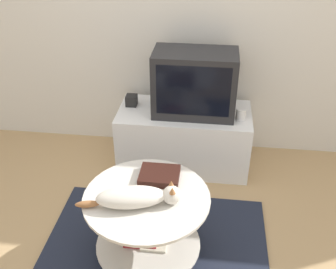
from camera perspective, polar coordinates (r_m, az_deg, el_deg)
ground_plane at (r=2.70m, az=-1.91°, el=-16.70°), size 12.00×12.00×0.00m
wall_back at (r=3.24m, az=1.53°, el=18.95°), size 8.00×0.05×2.60m
rug at (r=2.69m, az=-1.91°, el=-16.56°), size 1.47×1.13×0.02m
tv_stand at (r=3.31m, az=2.32°, el=-0.46°), size 1.08×0.52×0.50m
tv at (r=3.07m, az=3.87°, el=7.43°), size 0.64×0.36×0.51m
speaker at (r=3.27m, az=-5.32°, el=4.96°), size 0.09×0.09×0.09m
mug at (r=3.10m, az=10.53°, el=2.92°), size 0.08×0.08×0.09m
coffee_table at (r=2.44m, az=-3.02°, el=-12.31°), size 0.75×0.75×0.49m
dvd_box at (r=2.42m, az=-1.24°, el=-5.98°), size 0.24×0.20×0.05m
cat at (r=2.23m, az=-4.58°, el=-9.02°), size 0.59×0.24×0.13m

